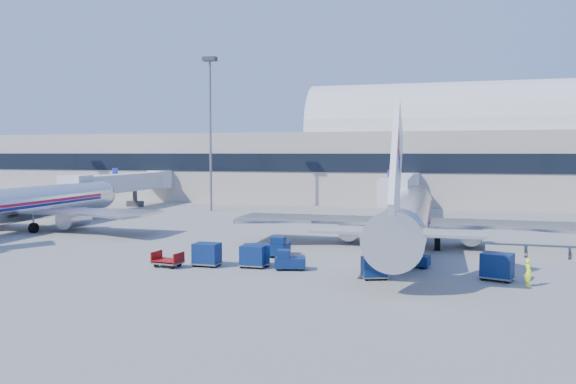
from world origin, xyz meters
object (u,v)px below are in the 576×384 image
(barrier_mid, at_px, (547,253))
(tug_right, at_px, (413,258))
(barrier_near, at_px, (504,251))
(tug_left, at_px, (279,247))
(jetbridge_mid, at_px, (127,183))
(tug_lead, at_px, (289,261))
(mast_west, at_px, (210,111))
(cart_open_red, at_px, (168,262))
(jetbridge_near, at_px, (400,187))
(airliner_mid, at_px, (19,204))
(ramp_worker, at_px, (528,273))
(cart_train_a, at_px, (253,256))
(airliner_main, at_px, (408,215))
(cart_train_b, at_px, (257,254))
(cart_train_c, at_px, (207,254))
(cart_solo_near, at_px, (374,267))
(cart_solo_far, at_px, (497,266))

(barrier_mid, xyz_separation_m, tug_right, (-10.50, -6.36, 0.23))
(barrier_near, xyz_separation_m, tug_left, (-18.13, -4.70, 0.32))
(jetbridge_mid, bearing_deg, barrier_near, -28.80)
(tug_lead, bearing_deg, mast_west, 106.94)
(barrier_mid, height_order, cart_open_red, barrier_mid)
(tug_lead, bearing_deg, jetbridge_near, 68.51)
(airliner_mid, relative_size, ramp_worker, 20.73)
(tug_right, xyz_separation_m, cart_train_a, (-11.56, -3.31, 0.21))
(airliner_main, bearing_deg, cart_train_b, -132.55)
(airliner_mid, height_order, cart_train_a, airliner_mid)
(barrier_mid, relative_size, cart_train_c, 1.49)
(mast_west, bearing_deg, jetbridge_mid, 176.79)
(mast_west, height_order, cart_train_a, mast_west)
(airliner_main, distance_m, jetbridge_near, 26.43)
(tug_right, relative_size, tug_left, 0.95)
(barrier_near, xyz_separation_m, cart_solo_near, (-9.55, -11.22, 0.35))
(airliner_main, height_order, barrier_mid, airliner_main)
(jetbridge_near, xyz_separation_m, barrier_near, (10.40, -28.81, -3.48))
(cart_train_c, height_order, cart_solo_far, cart_solo_far)
(barrier_near, distance_m, cart_solo_near, 14.74)
(mast_west, relative_size, ramp_worker, 12.57)
(tug_right, distance_m, cart_train_b, 11.80)
(airliner_main, distance_m, tug_lead, 14.83)
(cart_train_a, height_order, cart_train_b, cart_train_b)
(tug_lead, relative_size, cart_solo_near, 1.21)
(cart_solo_near, relative_size, ramp_worker, 1.14)
(tug_left, height_order, cart_solo_far, cart_solo_far)
(cart_train_a, relative_size, cart_open_red, 0.84)
(jetbridge_near, distance_m, tug_left, 34.53)
(mast_west, relative_size, cart_train_a, 11.89)
(tug_lead, relative_size, cart_train_c, 1.23)
(barrier_mid, distance_m, cart_train_b, 23.79)
(airliner_main, xyz_separation_m, jetbridge_mid, (-44.40, 26.30, 1.00))
(tug_left, relative_size, cart_train_b, 1.12)
(cart_train_a, bearing_deg, cart_train_b, 80.85)
(barrier_mid, bearing_deg, airliner_main, 167.50)
(jetbridge_near, xyz_separation_m, cart_train_b, (-8.27, -37.93, -3.03))
(cart_solo_near, bearing_deg, mast_west, 106.10)
(tug_left, bearing_deg, tug_right, -100.47)
(barrier_mid, bearing_deg, ramp_worker, -105.63)
(airliner_mid, distance_m, tug_left, 32.74)
(mast_west, bearing_deg, cart_train_c, -67.64)
(jetbridge_mid, bearing_deg, cart_train_b, -48.35)
(barrier_near, bearing_deg, cart_train_a, -152.73)
(barrier_near, distance_m, cart_open_red, 27.41)
(cart_solo_far, bearing_deg, jetbridge_near, 121.01)
(cart_train_b, distance_m, cart_train_c, 3.79)
(cart_solo_near, bearing_deg, tug_right, 44.33)
(airliner_main, height_order, tug_right, airliner_main)
(barrier_near, distance_m, cart_train_c, 24.51)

